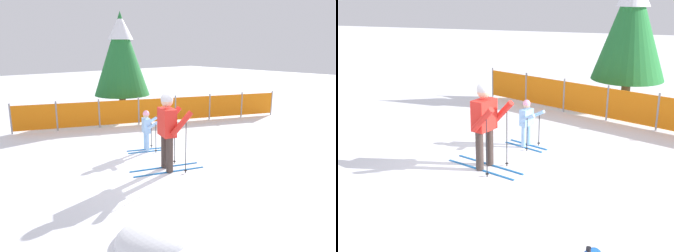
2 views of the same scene
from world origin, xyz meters
The scene contains 6 objects.
ground_plane centered at (0.00, 0.00, 0.00)m, with size 60.00×60.00×0.00m, color white.
skier_adult centered at (-0.16, 0.14, 1.11)m, with size 1.78×1.00×1.86m.
skier_child centered at (0.35, 1.63, 0.68)m, with size 1.10×0.70×1.16m.
safety_fence centered at (2.71, 4.10, 0.52)m, with size 9.48×3.94×1.04m.
conifer_far centered at (2.47, 6.13, 2.62)m, with size 2.28×2.28×4.23m.
snow_mound centered at (-2.24, -1.90, 0.00)m, with size 1.22×1.04×0.49m, color white.
Camera 1 is at (-4.96, -5.44, 2.88)m, focal length 35.00 mm.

